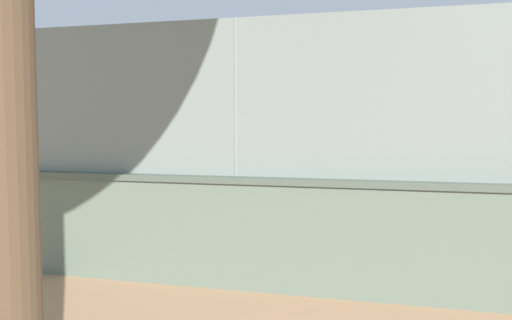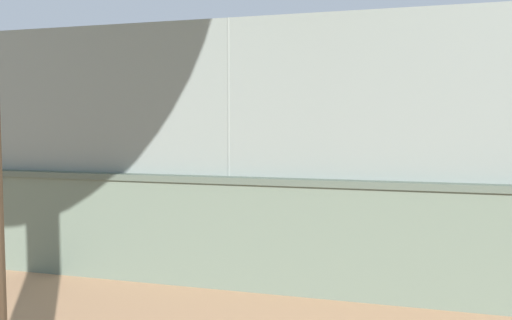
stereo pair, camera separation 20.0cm
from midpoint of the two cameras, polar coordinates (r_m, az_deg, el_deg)
name	(u,v)px [view 2 (the right image)]	position (r m, az deg, el deg)	size (l,w,h in m)	color
ground_plane	(346,193)	(16.02, 9.96, -3.49)	(260.00, 260.00, 0.00)	tan
player_at_service_line	(195,156)	(18.37, -6.29, 0.47)	(1.26, 0.76, 1.61)	#591919
player_baseline_waiting	(327,162)	(15.44, 7.98, -0.16)	(1.00, 0.81, 1.63)	black
player_near_wall_returning	(177,163)	(14.21, -8.12, -0.35)	(1.01, 0.69, 1.70)	navy
sports_ball	(167,144)	(16.67, -9.23, 1.73)	(0.23, 0.23, 0.23)	yellow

